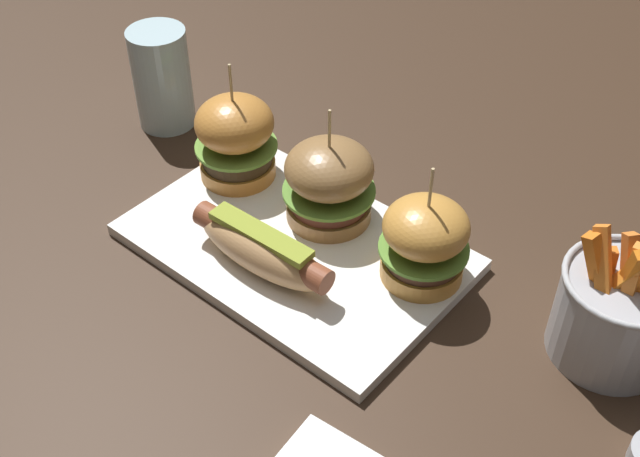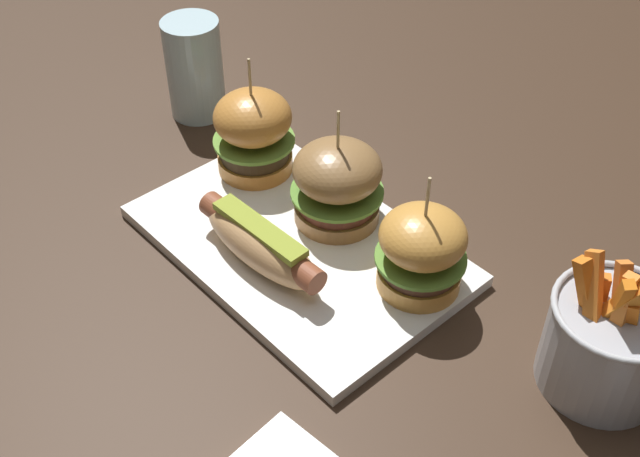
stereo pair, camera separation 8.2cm
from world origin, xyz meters
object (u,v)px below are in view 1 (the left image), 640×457
(slider_left, at_px, (235,138))
(fries_bucket, at_px, (618,311))
(water_glass, at_px, (162,78))
(slider_center, at_px, (328,181))
(platter_main, at_px, (295,247))
(hot_dog, at_px, (262,249))
(slider_right, at_px, (425,241))

(slider_left, relative_size, fries_bucket, 1.04)
(water_glass, bearing_deg, slider_center, -4.38)
(platter_main, xyz_separation_m, hot_dog, (0.00, -0.05, 0.03))
(platter_main, xyz_separation_m, water_glass, (-0.29, 0.08, 0.06))
(slider_left, xyz_separation_m, slider_center, (0.13, 0.01, -0.00))
(hot_dog, xyz_separation_m, water_glass, (-0.29, 0.13, 0.02))
(slider_left, bearing_deg, water_glass, 168.52)
(fries_bucket, bearing_deg, slider_center, -173.96)
(hot_dog, xyz_separation_m, slider_left, (-0.13, 0.10, 0.03))
(platter_main, height_order, slider_center, slider_center)
(platter_main, relative_size, slider_center, 2.54)
(fries_bucket, height_order, water_glass, fries_bucket)
(platter_main, relative_size, water_glass, 2.70)
(hot_dog, height_order, slider_right, slider_right)
(slider_right, bearing_deg, slider_left, -179.75)
(hot_dog, bearing_deg, water_glass, 156.21)
(slider_right, xyz_separation_m, fries_bucket, (0.19, 0.04, -0.01))
(platter_main, distance_m, slider_center, 0.08)
(hot_dog, relative_size, slider_center, 1.22)
(hot_dog, height_order, slider_center, slider_center)
(water_glass, bearing_deg, slider_right, -4.31)
(slider_center, xyz_separation_m, slider_right, (0.13, -0.01, -0.00))
(platter_main, distance_m, water_glass, 0.31)
(hot_dog, distance_m, water_glass, 0.32)
(fries_bucket, distance_m, water_glass, 0.61)
(slider_center, relative_size, slider_right, 1.02)
(hot_dog, distance_m, fries_bucket, 0.35)
(platter_main, distance_m, hot_dog, 0.06)
(slider_left, relative_size, slider_center, 1.06)
(slider_right, distance_m, fries_bucket, 0.19)
(slider_left, bearing_deg, slider_center, 4.74)
(fries_bucket, relative_size, water_glass, 1.09)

